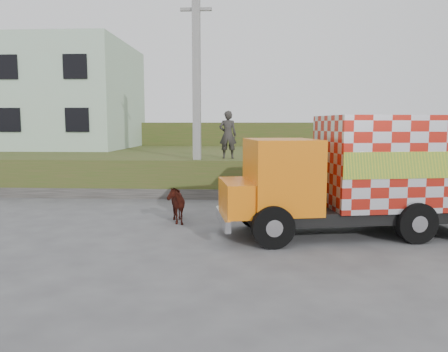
# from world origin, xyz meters

# --- Properties ---
(ground) EXTENTS (120.00, 120.00, 0.00)m
(ground) POSITION_xyz_m (0.00, 0.00, 0.00)
(ground) COLOR #474749
(ground) RESTS_ON ground
(embankment) EXTENTS (40.00, 12.00, 1.50)m
(embankment) POSITION_xyz_m (0.00, 10.00, 0.75)
(embankment) COLOR #344E1A
(embankment) RESTS_ON ground
(embankment_far) EXTENTS (40.00, 12.00, 3.00)m
(embankment_far) POSITION_xyz_m (0.00, 22.00, 1.50)
(embankment_far) COLOR #344E1A
(embankment_far) RESTS_ON ground
(retaining_strip) EXTENTS (16.00, 0.50, 0.40)m
(retaining_strip) POSITION_xyz_m (-2.00, 4.20, 0.20)
(retaining_strip) COLOR #595651
(retaining_strip) RESTS_ON ground
(building) EXTENTS (10.00, 8.00, 6.00)m
(building) POSITION_xyz_m (-11.00, 13.00, 4.50)
(building) COLOR #A3BDA1
(building) RESTS_ON embankment
(utility_pole) EXTENTS (1.20, 0.30, 8.00)m
(utility_pole) POSITION_xyz_m (-1.00, 4.60, 4.08)
(utility_pole) COLOR gray
(utility_pole) RESTS_ON ground
(cargo_truck) EXTENTS (7.21, 3.44, 3.09)m
(cargo_truck) POSITION_xyz_m (4.16, -0.94, 1.59)
(cargo_truck) COLOR black
(cargo_truck) RESTS_ON ground
(cow) EXTENTS (1.00, 1.45, 1.12)m
(cow) POSITION_xyz_m (-1.16, 0.09, 0.56)
(cow) COLOR black
(cow) RESTS_ON ground
(pedestrian) EXTENTS (0.70, 0.46, 1.92)m
(pedestrian) POSITION_xyz_m (0.18, 5.17, 2.46)
(pedestrian) COLOR #282624
(pedestrian) RESTS_ON embankment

